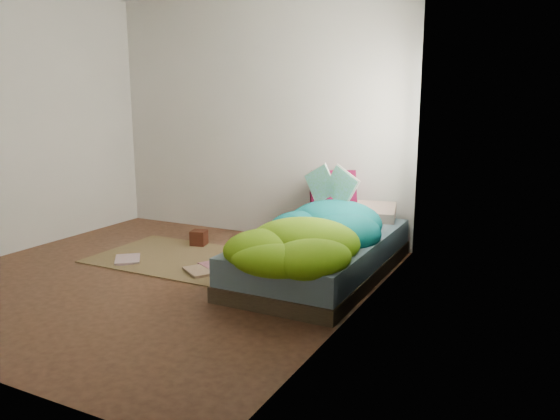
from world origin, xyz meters
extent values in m
cube|color=#3D2417|center=(0.00, 0.00, 0.00)|extent=(3.50, 3.50, 0.00)
cube|color=beige|center=(0.00, 1.75, 1.30)|extent=(3.50, 0.04, 2.60)
cube|color=beige|center=(-1.75, 0.00, 1.30)|extent=(0.04, 3.50, 2.60)
cube|color=beige|center=(1.75, 0.00, 1.30)|extent=(0.04, 3.50, 2.60)
cube|color=white|center=(1.74, 0.90, 1.40)|extent=(0.01, 1.00, 1.20)
cube|color=#31251B|center=(1.22, 0.72, 0.06)|extent=(1.00, 2.00, 0.12)
cube|color=#486074|center=(1.22, 0.72, 0.23)|extent=(0.98, 1.96, 0.22)
cube|color=brown|center=(-0.15, 0.55, 0.01)|extent=(1.60, 1.10, 0.01)
cube|color=beige|center=(1.33, 1.52, 0.40)|extent=(0.63, 0.47, 0.13)
cube|color=#4E0521|center=(0.99, 1.54, 0.56)|extent=(0.45, 0.36, 0.45)
cube|color=#38180C|center=(-0.27, 1.00, 0.09)|extent=(0.18, 0.18, 0.15)
imported|color=beige|center=(-0.62, 0.17, 0.02)|extent=(0.37, 0.38, 0.02)
imported|color=#BC6C87|center=(0.21, 0.55, 0.03)|extent=(0.34, 0.38, 0.03)
imported|color=tan|center=(0.21, 0.17, 0.02)|extent=(0.38, 0.36, 0.02)
camera|label=1|loc=(2.94, -3.44, 1.50)|focal=35.00mm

